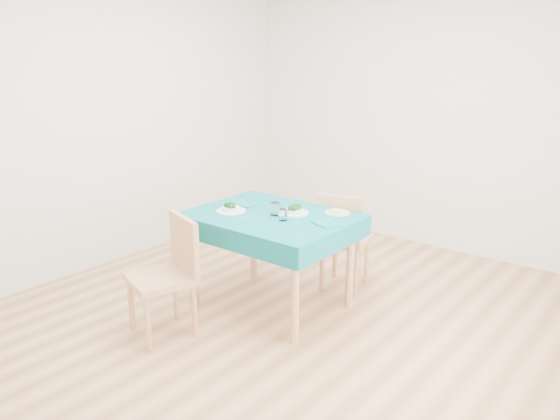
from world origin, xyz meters
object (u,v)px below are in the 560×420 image
Objects in this scene: chair_near at (160,265)px; bowl_near at (231,207)px; table at (271,261)px; side_plate at (337,213)px; bowl_far at (294,209)px; chair_far at (346,234)px.

chair_near is 4.60× the size of bowl_near.
chair_near reaches higher than table.
chair_near is 0.75m from bowl_near.
chair_near is 5.39× the size of side_plate.
chair_near reaches higher than bowl_far.
chair_near is at bearing 57.51° from chair_far.
chair_near is 1.11× the size of chair_far.
table is at bearing -137.30° from side_plate.
bowl_near and bowl_far have the same top height.
chair_far is 4.13× the size of bowl_near.
chair_far is at bearing 69.59° from table.
table is 0.45m from bowl_far.
side_plate is at bearing 42.70° from table.
chair_far reaches higher than bowl_far.
table is at bearing 57.61° from chair_far.
chair_near reaches higher than chair_far.
chair_near reaches higher than bowl_near.
bowl_far is at bearing 46.83° from table.
side_plate is at bearing 40.46° from bowl_far.
bowl_near is (-0.55, -0.82, 0.32)m from chair_far.
bowl_far reaches higher than side_plate.
chair_far is at bearing 76.65° from bowl_far.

